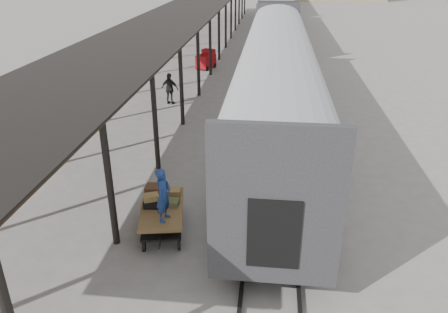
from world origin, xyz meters
TOP-DOWN VIEW (x-y plane):
  - ground at (0.00, 0.00)m, footprint 160.00×160.00m
  - train at (3.19, 33.79)m, footprint 3.45×76.01m
  - canopy at (-3.40, 24.00)m, footprint 4.90×64.30m
  - rails at (3.20, 34.00)m, footprint 1.54×150.00m
  - baggage_cart at (-0.11, -1.25)m, footprint 1.67×2.59m
  - suitcase_stack at (-0.27, -0.90)m, footprint 1.13×1.23m
  - luggage_tug at (-1.93, 19.83)m, footprint 1.46×1.78m
  - porter at (0.14, -1.90)m, footprint 0.49×0.65m
  - pedestrian at (-2.69, 11.17)m, footprint 1.11×0.64m

SIDE VIEW (x-z plane):
  - ground at x=0.00m, z-range 0.00..0.00m
  - rails at x=3.20m, z-range 0.00..0.12m
  - luggage_tug at x=-1.93m, z-range -0.06..1.31m
  - baggage_cart at x=-0.11m, z-range 0.22..1.08m
  - pedestrian at x=-2.69m, z-range 0.00..1.77m
  - suitcase_stack at x=-0.27m, z-range 0.82..1.26m
  - porter at x=0.14m, z-range 0.86..2.47m
  - train at x=3.19m, z-range 0.69..4.70m
  - canopy at x=-3.40m, z-range 1.93..6.08m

